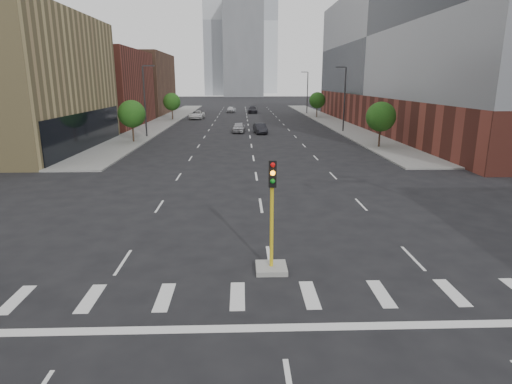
{
  "coord_description": "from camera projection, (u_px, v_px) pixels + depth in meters",
  "views": [
    {
      "loc": [
        -1.11,
        -6.34,
        7.18
      ],
      "look_at": [
        -0.51,
        11.58,
        2.5
      ],
      "focal_mm": 30.0,
      "sensor_mm": 36.0,
      "label": 1
    }
  ],
  "objects": [
    {
      "name": "sidewalk_left_far",
      "position": [
        166.0,
        120.0,
        79.03
      ],
      "size": [
        5.0,
        92.0,
        0.15
      ],
      "primitive_type": "cube",
      "color": "gray",
      "rests_on": "ground"
    },
    {
      "name": "sidewalk_right_far",
      "position": [
        327.0,
        120.0,
        80.01
      ],
      "size": [
        5.0,
        92.0,
        0.15
      ],
      "primitive_type": "cube",
      "color": "gray",
      "rests_on": "ground"
    },
    {
      "name": "building_left_far_a",
      "position": [
        79.0,
        88.0,
        69.39
      ],
      "size": [
        20.0,
        22.0,
        12.0
      ],
      "primitive_type": "cube",
      "color": "brown",
      "rests_on": "ground"
    },
    {
      "name": "building_left_far_b",
      "position": [
        122.0,
        84.0,
        94.4
      ],
      "size": [
        20.0,
        24.0,
        13.0
      ],
      "primitive_type": "cube",
      "color": "brown",
      "rests_on": "ground"
    },
    {
      "name": "building_right_main",
      "position": [
        445.0,
        54.0,
        64.18
      ],
      "size": [
        24.0,
        70.0,
        22.0
      ],
      "color": "brown",
      "rests_on": "ground"
    },
    {
      "name": "tower_left",
      "position": [
        227.0,
        23.0,
        211.62
      ],
      "size": [
        22.0,
        22.0,
        70.0
      ],
      "primitive_type": "cube",
      "color": "#B2B7BC",
      "rests_on": "ground"
    },
    {
      "name": "tower_right",
      "position": [
        260.0,
        23.0,
        249.63
      ],
      "size": [
        20.0,
        20.0,
        80.0
      ],
      "primitive_type": "cube",
      "color": "#B2B7BC",
      "rests_on": "ground"
    },
    {
      "name": "tower_mid",
      "position": [
        243.0,
        47.0,
        195.83
      ],
      "size": [
        18.0,
        18.0,
        44.0
      ],
      "primitive_type": "cube",
      "color": "slate",
      "rests_on": "ground"
    },
    {
      "name": "median_traffic_signal",
      "position": [
        272.0,
        248.0,
        16.4
      ],
      "size": [
        1.2,
        1.2,
        4.4
      ],
      "color": "#999993",
      "rests_on": "ground"
    },
    {
      "name": "streetlight_right_a",
      "position": [
        344.0,
        96.0,
        60.34
      ],
      "size": [
        1.6,
        0.22,
        9.07
      ],
      "color": "#2D2D30",
      "rests_on": "ground"
    },
    {
      "name": "streetlight_right_b",
      "position": [
        307.0,
        91.0,
        94.18
      ],
      "size": [
        1.6,
        0.22,
        9.07
      ],
      "color": "#2D2D30",
      "rests_on": "ground"
    },
    {
      "name": "streetlight_left",
      "position": [
        145.0,
        98.0,
        54.63
      ],
      "size": [
        1.6,
        0.22,
        9.07
      ],
      "color": "#2D2D30",
      "rests_on": "ground"
    },
    {
      "name": "tree_left_near",
      "position": [
        132.0,
        114.0,
        50.18
      ],
      "size": [
        3.2,
        3.2,
        4.85
      ],
      "color": "#382619",
      "rests_on": "ground"
    },
    {
      "name": "tree_left_far",
      "position": [
        172.0,
        102.0,
        79.19
      ],
      "size": [
        3.2,
        3.2,
        4.85
      ],
      "color": "#382619",
      "rests_on": "ground"
    },
    {
      "name": "tree_right_near",
      "position": [
        381.0,
        117.0,
        46.26
      ],
      "size": [
        3.2,
        3.2,
        4.85
      ],
      "color": "#382619",
      "rests_on": "ground"
    },
    {
      "name": "tree_right_far",
      "position": [
        317.0,
        100.0,
        84.94
      ],
      "size": [
        3.2,
        3.2,
        4.85
      ],
      "color": "#382619",
      "rests_on": "ground"
    },
    {
      "name": "car_near_left",
      "position": [
        239.0,
        127.0,
        60.94
      ],
      "size": [
        2.03,
        4.37,
        1.45
      ],
      "primitive_type": "imported",
      "rotation": [
        0.0,
        0.0,
        -0.08
      ],
      "color": "#A2A2A6",
      "rests_on": "ground"
    },
    {
      "name": "car_mid_right",
      "position": [
        260.0,
        128.0,
        59.84
      ],
      "size": [
        2.02,
        4.38,
        1.39
      ],
      "primitive_type": "imported",
      "rotation": [
        0.0,
        0.0,
        0.13
      ],
      "color": "black",
      "rests_on": "ground"
    },
    {
      "name": "car_far_left",
      "position": [
        197.0,
        115.0,
        82.5
      ],
      "size": [
        2.81,
        5.68,
        1.55
      ],
      "primitive_type": "imported",
      "rotation": [
        0.0,
        0.0,
        -0.04
      ],
      "color": "silver",
      "rests_on": "ground"
    },
    {
      "name": "car_deep_right",
      "position": [
        253.0,
        110.0,
        97.59
      ],
      "size": [
        2.41,
        5.32,
        1.51
      ],
      "primitive_type": "imported",
      "rotation": [
        0.0,
        0.0,
        -0.06
      ],
      "color": "#222227",
      "rests_on": "ground"
    },
    {
      "name": "car_distant",
      "position": [
        231.0,
        109.0,
        99.23
      ],
      "size": [
        2.36,
        4.38,
        1.41
      ],
      "primitive_type": "imported",
      "rotation": [
        0.0,
        0.0,
        -0.17
      ],
      "color": "silver",
      "rests_on": "ground"
    }
  ]
}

